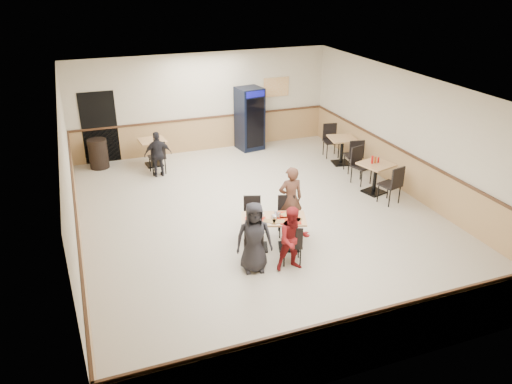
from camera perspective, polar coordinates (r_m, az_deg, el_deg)
name	(u,v)px	position (r m, az deg, el deg)	size (l,w,h in m)	color
ground	(262,218)	(11.57, 0.65, -2.94)	(10.00, 10.00, 0.00)	beige
room_shell	(288,150)	(14.12, 3.68, 4.82)	(10.00, 10.00, 10.00)	silver
main_table	(273,228)	(10.17, 2.00, -4.15)	(1.43, 1.03, 0.69)	black
main_chairs	(271,229)	(10.18, 1.74, -4.27)	(1.57, 1.80, 0.88)	black
diner_woman_left	(254,237)	(9.35, -0.22, -5.20)	(0.69, 0.45, 1.41)	black
diner_woman_right	(293,239)	(9.42, 4.29, -5.39)	(0.63, 0.49, 1.30)	maroon
diner_man_opposite	(291,199)	(10.77, 3.97, -0.80)	(0.54, 0.35, 1.48)	#4F2F22
lone_diner	(158,154)	(13.86, -11.13, 4.25)	(0.74, 0.31, 1.27)	black
tabletop_clutter	(275,218)	(10.00, 2.23, -3.04)	(1.17, 0.73, 0.12)	red
side_table_near	(375,173)	(12.97, 13.49, 2.08)	(0.91, 0.91, 0.80)	black
side_table_near_chair_south	(390,184)	(12.50, 15.05, 0.91)	(0.47, 0.47, 1.01)	black
side_table_near_chair_north	(362,166)	(13.47, 12.01, 2.97)	(0.47, 0.47, 1.01)	black
side_table_far	(342,147)	(14.73, 9.80, 5.14)	(0.86, 0.86, 0.80)	black
side_table_far_chair_south	(353,155)	(14.22, 11.06, 4.23)	(0.47, 0.47, 1.01)	black
side_table_far_chair_north	(331,141)	(15.26, 8.62, 5.82)	(0.47, 0.47, 1.01)	black
condiment_caddy	(375,160)	(12.86, 13.41, 3.61)	(0.23, 0.06, 0.20)	#B8120D
back_table	(153,148)	(14.72, -11.70, 4.90)	(0.77, 0.77, 0.77)	black
back_table_chair_lone	(157,156)	(14.15, -11.27, 4.03)	(0.45, 0.45, 0.98)	black
pepsi_cooler	(250,119)	(15.66, -0.73, 8.38)	(0.84, 0.84, 1.94)	black
trash_bin	(98,154)	(14.95, -17.57, 4.20)	(0.54, 0.54, 0.85)	black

